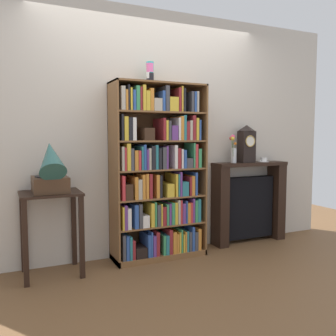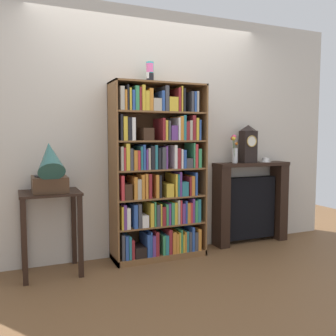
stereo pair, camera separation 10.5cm
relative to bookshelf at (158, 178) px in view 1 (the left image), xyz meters
The scene contains 10 objects.
ground_plane 0.86m from the bookshelf, 82.35° to the right, with size 7.57×6.40×0.02m, color brown.
wall_back 0.52m from the bookshelf, 72.94° to the left, with size 4.57×0.08×2.61m, color beige.
bookshelf is the anchor object (origin of this frame).
cup_stack 1.08m from the bookshelf, 137.39° to the left, with size 0.08×0.08×0.22m.
side_table_left 1.12m from the bookshelf, behind, with size 0.54×0.45×0.77m.
gramophone 1.09m from the bookshelf, behind, with size 0.31×0.50×0.53m.
fireplace_mantel 1.28m from the bookshelf, ahead, with size 0.95×0.24×0.97m.
mantel_clock 1.21m from the bookshelf, ahead, with size 0.18×0.14×0.44m.
flower_vase 1.01m from the bookshelf, ahead, with size 0.12×0.13×0.33m.
teacup_with_saucer 1.42m from the bookshelf, ahead, with size 0.13×0.13×0.05m.
Camera 1 is at (-1.48, -3.40, 1.28)m, focal length 39.03 mm.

